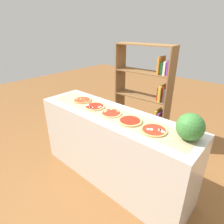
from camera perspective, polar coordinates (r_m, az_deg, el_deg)
name	(u,v)px	position (r m, az deg, el deg)	size (l,w,h in m)	color
ground_plane	(112,175)	(2.77, 0.00, -18.74)	(12.00, 12.00, 0.00)	brown
counter	(112,147)	(2.47, 0.00, -10.61)	(2.11, 0.59, 0.96)	beige
parchment_paper	(112,113)	(2.22, 0.00, -0.44)	(1.95, 0.36, 0.00)	tan
pizza_mushroom_0	(82,100)	(2.63, -9.04, 3.56)	(0.25, 0.25, 0.03)	tan
pizza_mozzarella_1	(94,107)	(2.40, -5.37, 1.67)	(0.26, 0.26, 0.03)	#E5C17F
pizza_mushroom_2	(111,113)	(2.21, -0.31, -0.34)	(0.25, 0.25, 0.02)	#E5C17F
pizza_plain_3	(130,121)	(2.03, 5.50, -2.73)	(0.26, 0.26, 0.02)	#DBB26B
pizza_mozzarella_4	(154,130)	(1.90, 12.60, -5.38)	(0.26, 0.26, 0.02)	tan
watermelon	(190,127)	(1.82, 22.71, -4.20)	(0.25, 0.25, 0.25)	#387A33
bookshelf	(149,100)	(3.17, 11.07, 3.52)	(0.95, 0.36, 1.66)	brown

